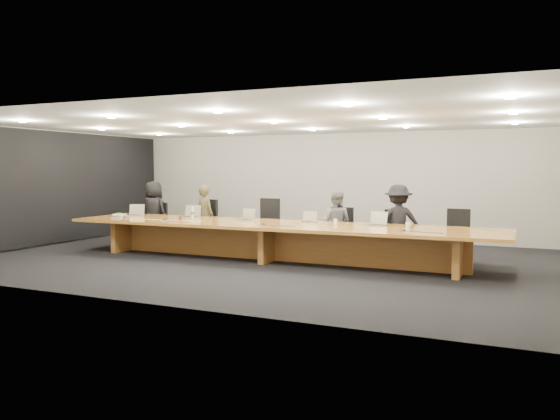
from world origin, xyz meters
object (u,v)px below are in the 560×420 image
object	(u,v)px
chair_far_left	(155,222)
laptop_e	(376,218)
chair_mid_left	(265,224)
mic_left	(164,220)
person_c	(336,223)
laptop_c	(245,214)
paper_cup_far	(408,225)
water_bottle	(192,213)
paper_cup_near	(336,221)
laptop_d	(308,217)
av_box	(117,218)
chair_left	(204,222)
person_a	(154,212)
chair_mid_right	(340,230)
amber_mug	(180,218)
laptop_a	(135,210)
conference_table	(274,235)
person_d	(398,222)
mic_right	(404,230)
person_b	(205,216)
chair_right	(394,233)
mic_center	(264,224)
laptop_b	(190,211)
chair_far_right	(455,235)

from	to	relation	value
chair_far_left	laptop_e	distance (m)	5.93
chair_far_left	chair_mid_left	world-z (taller)	chair_mid_left
mic_left	person_c	bearing A→B (deg)	26.94
laptop_c	paper_cup_far	world-z (taller)	laptop_c
water_bottle	paper_cup_near	distance (m)	3.28
laptop_d	av_box	xyz separation A→B (m)	(-4.23, -0.84, -0.10)
chair_left	person_a	size ratio (longest dim) A/B	0.74
person_a	laptop_c	size ratio (longest dim) A/B	4.68
chair_left	chair_mid_right	world-z (taller)	chair_left
person_c	chair_left	bearing A→B (deg)	2.26
person_a	amber_mug	distance (m)	2.23
chair_mid_left	laptop_d	size ratio (longest dim) A/B	3.94
chair_left	laptop_a	size ratio (longest dim) A/B	3.19
chair_mid_right	laptop_e	bearing A→B (deg)	-36.67
chair_mid_right	amber_mug	size ratio (longest dim) A/B	11.75
conference_table	paper_cup_near	distance (m)	1.27
person_a	paper_cup_near	xyz separation A→B (m)	(5.09, -0.86, 0.03)
person_c	person_d	world-z (taller)	person_d
chair_left	mic_right	distance (m)	5.39
chair_mid_left	person_b	size ratio (longest dim) A/B	0.81
chair_mid_left	av_box	world-z (taller)	chair_mid_left
person_d	water_bottle	bearing A→B (deg)	-8.64
conference_table	laptop_d	distance (m)	0.79
conference_table	person_a	xyz separation A→B (m)	(-3.91, 1.26, 0.25)
chair_left	conference_table	bearing A→B (deg)	-9.26
chair_mid_left	person_a	bearing A→B (deg)	-176.11
chair_left	chair_far_left	bearing A→B (deg)	-160.22
person_c	chair_right	bearing A→B (deg)	-173.88
laptop_a	paper_cup_near	size ratio (longest dim) A/B	3.67
person_d	laptop_a	xyz separation A→B (m)	(-6.01, -0.85, 0.12)
chair_mid_right	mic_center	world-z (taller)	chair_mid_right
chair_far_left	chair_left	bearing A→B (deg)	13.06
paper_cup_near	chair_left	bearing A→B (deg)	166.46
laptop_e	water_bottle	distance (m)	4.10
chair_left	person_a	world-z (taller)	person_a
chair_mid_right	person_b	size ratio (longest dim) A/B	0.70
laptop_c	conference_table	bearing A→B (deg)	-11.20
laptop_b	water_bottle	world-z (taller)	laptop_b
person_c	mic_right	xyz separation A→B (m)	(1.77, -1.58, 0.07)
chair_mid_right	person_a	xyz separation A→B (m)	(-4.90, -0.04, 0.25)
laptop_d	laptop_a	bearing A→B (deg)	-176.81
water_bottle	person_c	bearing A→B (deg)	18.55
water_bottle	chair_far_right	bearing A→B (deg)	9.83
laptop_e	mic_center	world-z (taller)	laptop_e
chair_left	chair_far_right	size ratio (longest dim) A/B	1.05
chair_left	person_b	bearing A→B (deg)	-28.43
laptop_b	laptop_d	xyz separation A→B (m)	(2.86, -0.02, -0.03)
mic_right	mic_left	bearing A→B (deg)	-178.94
person_d	mic_right	bearing A→B (deg)	84.79
laptop_a	mic_left	distance (m)	1.55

